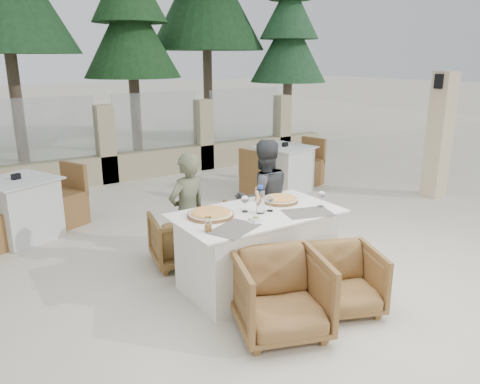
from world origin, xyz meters
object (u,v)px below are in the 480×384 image
armchair_near_left (281,295)px  diner_left (188,213)px  armchair_far_right (251,224)px  wine_glass_centre (245,203)px  wine_glass_near (270,202)px  bg_table_b (284,169)px  bg_table_a (20,209)px  pizza_right (280,200)px  armchair_far_left (180,239)px  dining_table (257,249)px  beer_glass_right (259,194)px  armchair_near_right (343,280)px  water_bottle (260,199)px  diner_right (263,199)px  wine_glass_corner (321,198)px  olive_dish (256,219)px  beer_glass_left (208,224)px  pizza_left (211,214)px

armchair_near_left → diner_left: size_ratio=0.58×
armchair_far_right → wine_glass_centre: bearing=73.2°
wine_glass_near → bg_table_b: 3.47m
wine_glass_centre → bg_table_a: bearing=122.8°
pizza_right → armchair_far_left: pizza_right is taller
wine_glass_centre → armchair_near_left: bearing=-104.4°
dining_table → pizza_right: bearing=20.2°
bg_table_a → diner_left: bearing=-79.4°
beer_glass_right → bg_table_b: bearing=46.6°
armchair_near_right → armchair_far_right: bearing=107.2°
water_bottle → armchair_near_right: 1.05m
armchair_far_left → diner_right: (0.88, -0.33, 0.39)m
wine_glass_near → bg_table_b: bearing=49.2°
beer_glass_right → bg_table_b: 3.15m
beer_glass_right → bg_table_b: (2.14, 2.26, -0.46)m
diner_right → diner_left: bearing=3.7°
dining_table → diner_left: size_ratio=1.25×
dining_table → bg_table_a: size_ratio=0.98×
diner_left → wine_glass_corner: bearing=124.8°
armchair_near_right → dining_table: bearing=137.9°
armchair_near_left → diner_right: bearing=78.9°
armchair_near_left → diner_left: diner_left is taller
wine_glass_centre → olive_dish: wine_glass_centre is taller
wine_glass_centre → bg_table_a: size_ratio=0.11×
dining_table → bg_table_b: size_ratio=0.98×
olive_dish → armchair_far_right: bearing=57.6°
diner_left → armchair_near_right: bearing=103.5°
beer_glass_left → olive_dish: beer_glass_left is taller
pizza_right → wine_glass_corner: 0.43m
olive_dish → bg_table_a: 3.28m
wine_glass_near → armchair_far_right: bearing=66.2°
armchair_far_left → wine_glass_near: bearing=131.0°
beer_glass_right → armchair_near_right: size_ratio=0.23×
wine_glass_near → olive_dish: (-0.29, -0.17, -0.07)m
pizza_right → beer_glass_right: 0.23m
armchair_near_left → armchair_far_right: bearing=82.6°
wine_glass_near → armchair_far_left: (-0.52, 0.93, -0.58)m
armchair_near_left → diner_right: diner_right is taller
armchair_near_left → bg_table_a: bg_table_a is taller
olive_dish → bg_table_b: size_ratio=0.07×
water_bottle → armchair_near_right: bearing=-64.0°
pizza_left → diner_right: 1.02m
pizza_right → wine_glass_near: size_ratio=1.99×
pizza_right → bg_table_b: size_ratio=0.22×
wine_glass_near → armchair_near_right: (0.26, -0.76, -0.57)m
diner_right → olive_dish: bearing=62.7°
water_bottle → wine_glass_near: water_bottle is taller
water_bottle → bg_table_a: bearing=123.2°
dining_table → diner_right: size_ratio=1.18×
dining_table → water_bottle: 0.52m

